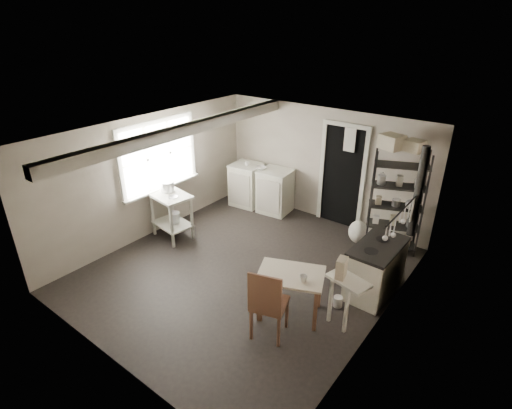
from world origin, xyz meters
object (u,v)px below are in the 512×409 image
Objects in this scene: prep_table at (172,218)px; work_table at (290,291)px; stove at (376,267)px; chair at (270,304)px; stockpot at (168,188)px; base_cabinets at (261,188)px; flour_sack at (358,231)px; shelf_rack at (396,202)px.

prep_table is 0.99× the size of work_table.
chair is at bearing -112.23° from stove.
base_cabinets is at bearing 70.42° from stockpot.
prep_table is 3.50m from flour_sack.
flour_sack is at bearing 33.69° from prep_table.
stove is (3.87, 0.64, -0.50)m from stockpot.
chair is (-0.74, -1.71, 0.04)m from stove.
chair is at bearing -90.00° from work_table.
shelf_rack is 2.09× the size of work_table.
base_cabinets is 3.89m from chair.
base_cabinets is 3.43m from stove.
base_cabinets is (0.70, 1.98, -0.48)m from stockpot.
stockpot reaches higher than work_table.
shelf_rack is at bearing -5.87° from base_cabinets.
base_cabinets is at bearing 157.18° from shelf_rack.
stockpot is 3.64m from flour_sack.
stockpot reaches higher than base_cabinets.
stove is 1.48m from flour_sack.
chair is at bearing -88.67° from flour_sack.
flour_sack is (2.35, -0.12, -0.22)m from base_cabinets.
flour_sack is at bearing 124.86° from stove.
stove reaches higher than prep_table.
flour_sack is (2.91, 1.94, -0.16)m from prep_table.
base_cabinets reaches higher than prep_table.
chair is 2.39× the size of flour_sack.
flour_sack is at bearing 74.02° from chair.
base_cabinets is 2.37m from flour_sack.
shelf_rack is at bearing 101.87° from stove.
base_cabinets is at bearing 111.18° from chair.
stove is (3.16, -1.34, -0.02)m from base_cabinets.
shelf_rack is at bearing 28.86° from stockpot.
chair reaches higher than stove.
chair is at bearing -18.37° from prep_table.
chair reaches higher than prep_table.
stove is 0.99× the size of chair.
chair is 2.94m from flour_sack.
base_cabinets is 1.35× the size of chair.
base_cabinets reaches higher than work_table.
prep_table is 0.83× the size of chair.
base_cabinets is 2.95m from shelf_rack.
prep_table is at bearing -146.31° from flour_sack.
prep_table reaches higher than flour_sack.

